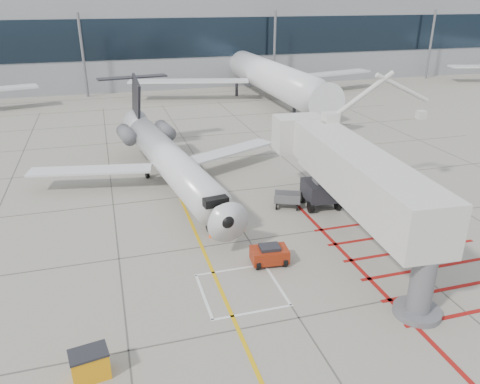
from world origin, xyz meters
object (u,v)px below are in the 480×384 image
object	(u,v)px
regional_jet	(177,151)
spill_bin	(90,364)
pushback_tug	(269,254)
jet_bridge	(363,188)

from	to	relation	value
regional_jet	spill_bin	xyz separation A→B (m)	(-6.51, -17.45, -2.98)
pushback_tug	spill_bin	bearing A→B (deg)	-143.02
regional_jet	pushback_tug	xyz separation A→B (m)	(3.33, -11.29, -3.00)
regional_jet	jet_bridge	distance (m)	14.29
jet_bridge	pushback_tug	world-z (taller)	jet_bridge
regional_jet	pushback_tug	bearing A→B (deg)	-81.20
jet_bridge	spill_bin	size ratio (longest dim) A/B	13.48
jet_bridge	pushback_tug	distance (m)	6.67
spill_bin	regional_jet	bearing A→B (deg)	60.34
regional_jet	spill_bin	distance (m)	18.86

